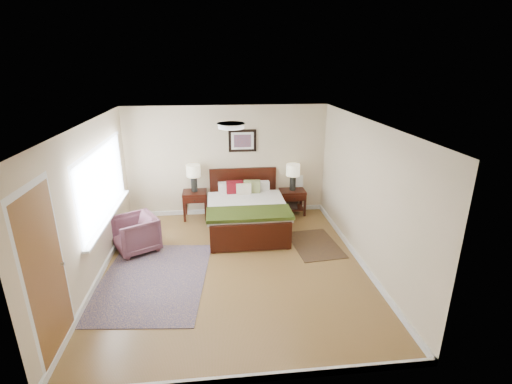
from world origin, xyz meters
The scene contains 18 objects.
floor centered at (0.00, 0.00, 0.00)m, with size 5.00×5.00×0.00m, color brown.
back_wall centered at (0.00, 2.50, 1.25)m, with size 4.50×0.04×2.50m, color beige.
front_wall centered at (0.00, -2.50, 1.25)m, with size 4.50×0.04×2.50m, color beige.
left_wall centered at (-2.25, 0.00, 1.25)m, with size 0.04×5.00×2.50m, color beige.
right_wall centered at (2.25, 0.00, 1.25)m, with size 0.04×5.00×2.50m, color beige.
ceiling centered at (0.00, 0.00, 2.50)m, with size 4.50×5.00×0.02m, color white.
window centered at (-2.20, 0.70, 1.38)m, with size 0.11×2.72×1.32m.
door centered at (-2.23, -1.75, 1.07)m, with size 0.06×1.00×2.18m.
ceil_fixture centered at (0.00, 0.00, 2.47)m, with size 0.44×0.44×0.08m.
bed centered at (0.35, 1.52, 0.50)m, with size 1.65×1.99×1.07m.
wall_art centered at (0.35, 2.47, 1.72)m, with size 0.62×0.05×0.50m.
nightstand_left centered at (-0.76, 2.25, 0.51)m, with size 0.53×0.48×0.63m.
nightstand_right centered at (1.48, 2.26, 0.36)m, with size 0.58×0.44×0.58m.
lamp_left centered at (-0.76, 2.27, 1.05)m, with size 0.31×0.31×0.61m.
lamp_right centered at (1.48, 2.27, 1.00)m, with size 0.31×0.31×0.61m.
armchair centered at (-1.80, 0.82, 0.34)m, with size 0.73×0.75×0.68m, color brown.
rug_persian centered at (-1.35, -0.26, 0.01)m, with size 1.69×2.39×0.01m, color #0E1446.
rug_navy centered at (1.62, 0.66, 0.01)m, with size 0.85×1.27×0.01m, color black.
Camera 1 is at (-0.24, -5.67, 3.39)m, focal length 26.00 mm.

